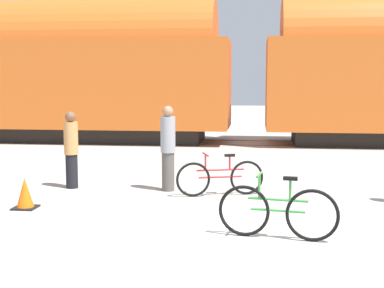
{
  "coord_description": "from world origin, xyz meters",
  "views": [
    {
      "loc": [
        0.3,
        -8.01,
        2.27
      ],
      "look_at": [
        -0.86,
        1.7,
        1.1
      ],
      "focal_mm": 50.0,
      "sensor_mm": 36.0,
      "label": 1
    }
  ],
  "objects_px": {
    "freight_train": "(248,68)",
    "bicycle_maroon": "(220,178)",
    "person_in_tan": "(71,149)",
    "person_in_grey": "(168,148)",
    "bicycle_green": "(278,212)",
    "traffic_cone": "(25,194)"
  },
  "relations": [
    {
      "from": "bicycle_green",
      "to": "person_in_tan",
      "type": "bearing_deg",
      "value": 142.77
    },
    {
      "from": "freight_train",
      "to": "person_in_grey",
      "type": "bearing_deg",
      "value": -99.66
    },
    {
      "from": "person_in_tan",
      "to": "traffic_cone",
      "type": "bearing_deg",
      "value": 58.08
    },
    {
      "from": "person_in_grey",
      "to": "traffic_cone",
      "type": "relative_size",
      "value": 3.19
    },
    {
      "from": "person_in_tan",
      "to": "traffic_cone",
      "type": "xyz_separation_m",
      "value": [
        -0.21,
        -1.86,
        -0.57
      ]
    },
    {
      "from": "bicycle_maroon",
      "to": "bicycle_green",
      "type": "bearing_deg",
      "value": -70.1
    },
    {
      "from": "freight_train",
      "to": "person_in_grey",
      "type": "relative_size",
      "value": 30.71
    },
    {
      "from": "bicycle_maroon",
      "to": "person_in_grey",
      "type": "relative_size",
      "value": 0.97
    },
    {
      "from": "freight_train",
      "to": "bicycle_maroon",
      "type": "xyz_separation_m",
      "value": [
        -0.38,
        -9.03,
        -2.33
      ]
    },
    {
      "from": "freight_train",
      "to": "traffic_cone",
      "type": "relative_size",
      "value": 97.92
    },
    {
      "from": "freight_train",
      "to": "bicycle_green",
      "type": "height_order",
      "value": "freight_train"
    },
    {
      "from": "traffic_cone",
      "to": "bicycle_green",
      "type": "bearing_deg",
      "value": -16.73
    },
    {
      "from": "freight_train",
      "to": "person_in_tan",
      "type": "distance_m",
      "value": 9.53
    },
    {
      "from": "person_in_grey",
      "to": "traffic_cone",
      "type": "height_order",
      "value": "person_in_grey"
    },
    {
      "from": "person_in_tan",
      "to": "bicycle_maroon",
      "type": "bearing_deg",
      "value": 147.62
    },
    {
      "from": "freight_train",
      "to": "person_in_tan",
      "type": "relative_size",
      "value": 33.22
    },
    {
      "from": "freight_train",
      "to": "bicycle_green",
      "type": "bearing_deg",
      "value": -86.94
    },
    {
      "from": "traffic_cone",
      "to": "person_in_grey",
      "type": "bearing_deg",
      "value": 38.64
    },
    {
      "from": "freight_train",
      "to": "person_in_tan",
      "type": "xyz_separation_m",
      "value": [
        -3.54,
        -8.64,
        -1.87
      ]
    },
    {
      "from": "bicycle_green",
      "to": "traffic_cone",
      "type": "relative_size",
      "value": 3.12
    },
    {
      "from": "freight_train",
      "to": "bicycle_maroon",
      "type": "height_order",
      "value": "freight_train"
    },
    {
      "from": "person_in_tan",
      "to": "person_in_grey",
      "type": "distance_m",
      "value": 2.07
    }
  ]
}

